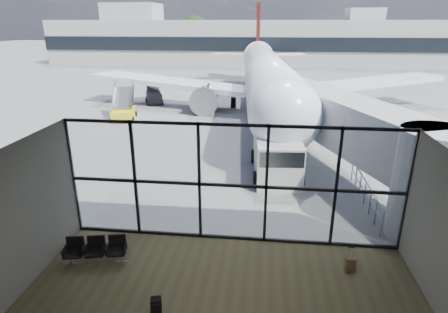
% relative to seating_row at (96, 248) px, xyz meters
% --- Properties ---
extents(ground, '(220.00, 220.00, 0.00)m').
position_rel_seating_row_xyz_m(ground, '(4.45, 41.91, -0.50)').
color(ground, slate).
rests_on(ground, ground).
extents(lounge_shell, '(12.02, 8.01, 4.51)m').
position_rel_seating_row_xyz_m(lounge_shell, '(4.45, -2.89, 2.15)').
color(lounge_shell, '#6A6843').
rests_on(lounge_shell, ground).
extents(glass_curtain_wall, '(12.10, 0.12, 4.50)m').
position_rel_seating_row_xyz_m(glass_curtain_wall, '(4.45, 1.91, 1.75)').
color(glass_curtain_wall, white).
rests_on(glass_curtain_wall, ground).
extents(jet_bridge, '(8.00, 16.50, 4.33)m').
position_rel_seating_row_xyz_m(jet_bridge, '(9.35, 8.99, 2.26)').
color(jet_bridge, '#ADB0B3').
rests_on(jet_bridge, ground).
extents(apron_railing, '(0.06, 5.46, 1.11)m').
position_rel_seating_row_xyz_m(apron_railing, '(10.05, 5.41, 0.22)').
color(apron_railing, gray).
rests_on(apron_railing, ground).
extents(far_terminal, '(80.00, 12.20, 11.00)m').
position_rel_seating_row_xyz_m(far_terminal, '(3.86, 63.88, 3.71)').
color(far_terminal, '#B0AFAB').
rests_on(far_terminal, ground).
extents(tree_0, '(4.95, 4.95, 7.12)m').
position_rel_seating_row_xyz_m(tree_0, '(-40.55, 73.91, 4.13)').
color(tree_0, '#382619').
rests_on(tree_0, ground).
extents(tree_1, '(5.61, 5.61, 8.07)m').
position_rel_seating_row_xyz_m(tree_1, '(-34.55, 73.91, 4.75)').
color(tree_1, '#382619').
rests_on(tree_1, ground).
extents(tree_2, '(6.27, 6.27, 9.03)m').
position_rel_seating_row_xyz_m(tree_2, '(-28.55, 73.91, 5.37)').
color(tree_2, '#382619').
rests_on(tree_2, ground).
extents(tree_3, '(4.95, 4.95, 7.12)m').
position_rel_seating_row_xyz_m(tree_3, '(-22.55, 73.91, 4.13)').
color(tree_3, '#382619').
rests_on(tree_3, ground).
extents(tree_4, '(5.61, 5.61, 8.07)m').
position_rel_seating_row_xyz_m(tree_4, '(-16.55, 73.91, 4.75)').
color(tree_4, '#382619').
rests_on(tree_4, ground).
extents(tree_5, '(6.27, 6.27, 9.03)m').
position_rel_seating_row_xyz_m(tree_5, '(-10.55, 73.91, 5.37)').
color(tree_5, '#382619').
rests_on(tree_5, ground).
extents(seating_row, '(2.04, 0.94, 0.91)m').
position_rel_seating_row_xyz_m(seating_row, '(0.00, 0.00, 0.00)').
color(seating_row, gray).
rests_on(seating_row, ground).
extents(backpack, '(0.34, 0.33, 0.46)m').
position_rel_seating_row_xyz_m(backpack, '(2.68, -2.09, -0.28)').
color(backpack, black).
rests_on(backpack, ground).
extents(suitcase, '(0.33, 0.26, 0.85)m').
position_rel_seating_row_xyz_m(suitcase, '(8.46, 0.40, -0.25)').
color(suitcase, brown).
rests_on(suitcase, ground).
extents(airliner, '(33.80, 39.21, 10.10)m').
position_rel_seating_row_xyz_m(airliner, '(5.29, 25.93, 2.57)').
color(airliner, white).
rests_on(airliner, ground).
extents(service_van, '(2.78, 5.22, 2.20)m').
position_rel_seating_row_xyz_m(service_van, '(6.17, 8.46, 0.63)').
color(service_van, silver).
rests_on(service_van, ground).
extents(belt_loader, '(2.63, 4.18, 1.83)m').
position_rel_seating_row_xyz_m(belt_loader, '(-5.70, 26.02, 0.11)').
color(belt_loader, black).
rests_on(belt_loader, ground).
extents(mobile_stairs, '(2.39, 3.74, 2.44)m').
position_rel_seating_row_xyz_m(mobile_stairs, '(-6.26, 19.18, 0.08)').
color(mobile_stairs, yellow).
rests_on(mobile_stairs, ground).
extents(traffic_cone_a, '(0.42, 0.42, 0.60)m').
position_rel_seating_row_xyz_m(traffic_cone_a, '(6.06, 16.11, -0.22)').
color(traffic_cone_a, orange).
rests_on(traffic_cone_a, ground).
extents(traffic_cone_b, '(0.42, 0.42, 0.60)m').
position_rel_seating_row_xyz_m(traffic_cone_b, '(6.34, 12.25, -0.22)').
color(traffic_cone_b, '#FF600D').
rests_on(traffic_cone_b, ground).
extents(traffic_cone_c, '(0.41, 0.41, 0.58)m').
position_rel_seating_row_xyz_m(traffic_cone_c, '(9.45, 16.10, -0.22)').
color(traffic_cone_c, '#E2410B').
rests_on(traffic_cone_c, ground).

